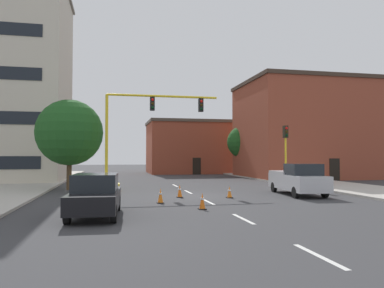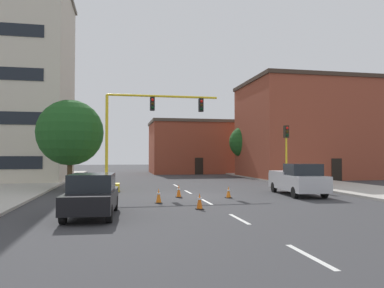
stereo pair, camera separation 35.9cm
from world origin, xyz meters
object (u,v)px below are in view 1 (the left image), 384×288
tree_left_near (70,133)px  tree_right_far (243,142)px  sedan_black_near_left (95,195)px  traffic_cone_roadside_c (160,196)px  traffic_signal_gantry (123,159)px  traffic_cone_roadside_d (202,201)px  traffic_light_pole_right (286,142)px  traffic_cone_roadside_b (180,191)px  traffic_cone_roadside_a (230,192)px  pickup_truck_silver (298,179)px

tree_left_near → tree_right_far: size_ratio=1.08×
sedan_black_near_left → traffic_cone_roadside_c: 4.87m
traffic_signal_gantry → tree_left_near: size_ratio=1.34×
traffic_cone_roadside_d → tree_left_near: bearing=122.2°
traffic_cone_roadside_d → sedan_black_near_left: bearing=-166.9°
traffic_light_pole_right → traffic_cone_roadside_c: 13.15m
sedan_black_near_left → traffic_signal_gantry: bearing=82.9°
traffic_cone_roadside_b → traffic_light_pole_right: bearing=27.3°
traffic_cone_roadside_a → traffic_cone_roadside_d: size_ratio=0.90×
pickup_truck_silver → traffic_cone_roadside_b: pickup_truck_silver is taller
pickup_truck_silver → traffic_cone_roadside_a: pickup_truck_silver is taller
traffic_cone_roadside_a → sedan_black_near_left: bearing=-144.3°
traffic_signal_gantry → tree_right_far: (14.77, 16.36, 1.87)m
traffic_light_pole_right → traffic_cone_roadside_a: bearing=-138.8°
tree_right_far → traffic_cone_roadside_d: size_ratio=7.92×
traffic_cone_roadside_a → traffic_cone_roadside_d: traffic_cone_roadside_d is taller
pickup_truck_silver → traffic_cone_roadside_d: 8.87m
tree_left_near → traffic_cone_roadside_b: 10.21m
traffic_cone_roadside_c → pickup_truck_silver: bearing=14.1°
tree_left_near → traffic_cone_roadside_a: bearing=-36.2°
tree_right_far → traffic_cone_roadside_b: tree_right_far is taller
traffic_signal_gantry → traffic_cone_roadside_c: 7.46m
tree_left_near → traffic_cone_roadside_a: (9.84, -7.21, -3.82)m
traffic_cone_roadside_d → traffic_signal_gantry: bearing=109.5°
traffic_signal_gantry → traffic_cone_roadside_b: bearing=-54.7°
traffic_cone_roadside_a → traffic_cone_roadside_c: traffic_cone_roadside_c is taller
tree_left_near → traffic_cone_roadside_b: bearing=-42.3°
sedan_black_near_left → traffic_cone_roadside_d: sedan_black_near_left is taller
tree_left_near → pickup_truck_silver: 16.29m
tree_right_far → sedan_black_near_left: 31.66m
traffic_cone_roadside_b → traffic_cone_roadside_c: (-1.45, -2.43, 0.01)m
sedan_black_near_left → traffic_cone_roadside_a: (7.41, 5.32, -0.55)m
tree_right_far → traffic_cone_roadside_a: 23.73m
traffic_cone_roadside_b → traffic_cone_roadside_c: size_ratio=0.98×
pickup_truck_silver → traffic_cone_roadside_a: size_ratio=8.06×
traffic_signal_gantry → traffic_light_pole_right: bearing=0.6°
traffic_signal_gantry → traffic_cone_roadside_a: (6.07, -5.40, -1.89)m
traffic_signal_gantry → traffic_cone_roadside_d: size_ratio=11.46×
tree_right_far → traffic_cone_roadside_c: bearing=-119.1°
traffic_cone_roadside_a → traffic_signal_gantry: bearing=138.3°
traffic_light_pole_right → tree_left_near: bearing=174.1°
traffic_signal_gantry → tree_left_near: 4.61m
traffic_cone_roadside_a → traffic_cone_roadside_b: size_ratio=0.89×
tree_right_far → sedan_black_near_left: (-16.11, -27.07, -3.21)m
traffic_light_pole_right → traffic_cone_roadside_d: size_ratio=6.24×
tree_left_near → traffic_cone_roadside_d: tree_left_near is taller
tree_left_near → traffic_cone_roadside_a: size_ratio=9.52×
traffic_signal_gantry → traffic_light_pole_right: size_ratio=1.84×
traffic_light_pole_right → traffic_cone_roadside_c: traffic_light_pole_right is taller
tree_right_far → traffic_cone_roadside_b: size_ratio=7.89×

